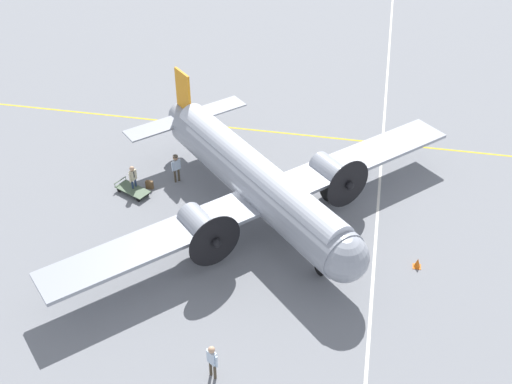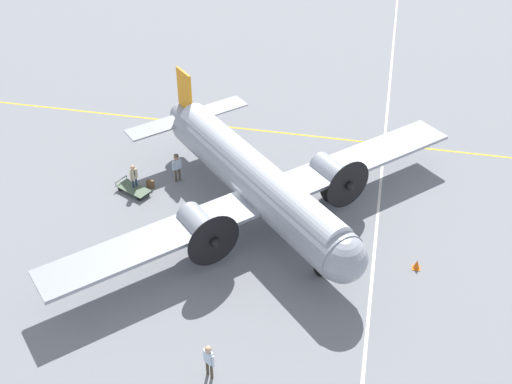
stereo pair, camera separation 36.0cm
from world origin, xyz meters
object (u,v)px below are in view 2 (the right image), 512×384
at_px(airliner_main, 260,183).
at_px(ramp_agent, 134,175).
at_px(traffic_cone, 417,265).
at_px(crew_foreground, 209,358).
at_px(baggage_cart, 133,189).
at_px(suitcase_near_door, 150,184).
at_px(passenger_boarding, 177,165).

xyz_separation_m(airliner_main, ramp_agent, (-7.77, 1.11, -1.39)).
bearing_deg(traffic_cone, crew_foreground, -134.92).
bearing_deg(traffic_cone, baggage_cart, 169.04).
bearing_deg(suitcase_near_door, ramp_agent, -149.11).
height_order(baggage_cart, traffic_cone, baggage_cart).
height_order(airliner_main, traffic_cone, airliner_main).
distance_m(crew_foreground, suitcase_near_door, 14.31).
relative_size(airliner_main, passenger_boarding, 10.48).
bearing_deg(passenger_boarding, airliner_main, 106.04).
distance_m(baggage_cart, traffic_cone, 16.73).
height_order(ramp_agent, suitcase_near_door, ramp_agent).
height_order(passenger_boarding, baggage_cart, passenger_boarding).
relative_size(crew_foreground, ramp_agent, 1.04).
xyz_separation_m(airliner_main, passenger_boarding, (-5.60, 2.60, -1.32)).
xyz_separation_m(passenger_boarding, baggage_cart, (-2.22, -1.69, -0.89)).
xyz_separation_m(crew_foreground, passenger_boarding, (-5.63, 13.46, 0.01)).
xyz_separation_m(crew_foreground, ramp_agent, (-7.80, 11.97, -0.05)).
distance_m(suitcase_near_door, traffic_cone, 16.07).
bearing_deg(ramp_agent, crew_foreground, 54.50).
xyz_separation_m(crew_foreground, traffic_cone, (8.57, 8.59, -0.90)).
bearing_deg(baggage_cart, ramp_agent, 100.35).
relative_size(crew_foreground, traffic_cone, 3.46).
bearing_deg(passenger_boarding, crew_foreground, 63.64).
height_order(passenger_boarding, traffic_cone, passenger_boarding).
distance_m(crew_foreground, traffic_cone, 12.17).
bearing_deg(traffic_cone, passenger_boarding, 161.08).
distance_m(passenger_boarding, baggage_cart, 2.93).
relative_size(ramp_agent, baggage_cart, 0.79).
height_order(suitcase_near_door, traffic_cone, suitcase_near_door).
height_order(crew_foreground, suitcase_near_door, crew_foreground).
relative_size(passenger_boarding, suitcase_near_door, 3.20).
height_order(airliner_main, passenger_boarding, airliner_main).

